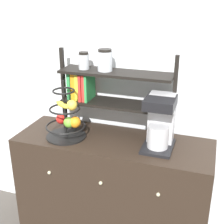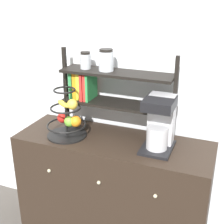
% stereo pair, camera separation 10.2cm
% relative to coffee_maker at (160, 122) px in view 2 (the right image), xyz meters
% --- Properties ---
extents(wall_back, '(7.00, 0.05, 2.60)m').
position_rel_coffee_maker_xyz_m(wall_back, '(-0.30, 0.25, 0.28)').
color(wall_back, silver).
rests_on(wall_back, ground_plane).
extents(sideboard, '(1.31, 0.47, 0.85)m').
position_rel_coffee_maker_xyz_m(sideboard, '(-0.30, -0.02, -0.59)').
color(sideboard, black).
rests_on(sideboard, ground_plane).
extents(coffee_maker, '(0.19, 0.26, 0.34)m').
position_rel_coffee_maker_xyz_m(coffee_maker, '(0.00, 0.00, 0.00)').
color(coffee_maker, black).
rests_on(coffee_maker, sideboard).
extents(fruit_stand, '(0.27, 0.27, 0.39)m').
position_rel_coffee_maker_xyz_m(fruit_stand, '(-0.61, -0.07, -0.04)').
color(fruit_stand, black).
rests_on(fruit_stand, sideboard).
extents(shelf_hutch, '(0.79, 0.20, 0.58)m').
position_rel_coffee_maker_xyz_m(shelf_hutch, '(-0.42, 0.10, 0.18)').
color(shelf_hutch, black).
rests_on(shelf_hutch, sideboard).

